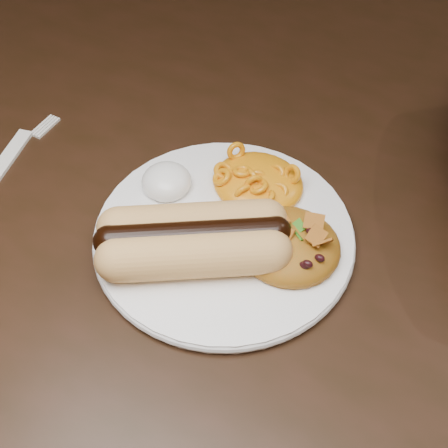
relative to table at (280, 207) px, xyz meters
The scene contains 8 objects.
floor 0.66m from the table, ahead, with size 4.00×4.00×0.00m, color brown.
table is the anchor object (origin of this frame).
plate 0.17m from the table, 89.45° to the right, with size 0.23×0.23×0.01m, color white.
hotdog 0.21m from the table, 93.12° to the right, with size 0.13×0.13×0.04m.
mac_and_cheese 0.14m from the table, 87.99° to the right, with size 0.09×0.08×0.03m, color #FDB015.
sour_cream 0.18m from the table, 121.90° to the right, with size 0.05×0.05×0.03m, color white.
taco_salad 0.19m from the table, 64.64° to the right, with size 0.09×0.09×0.04m.
fork 0.30m from the table, 146.27° to the right, with size 0.02×0.13×0.00m, color white.
Camera 1 is at (0.17, -0.45, 1.20)m, focal length 50.00 mm.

